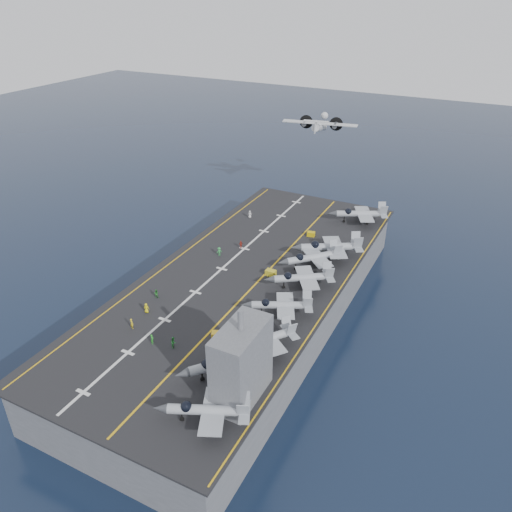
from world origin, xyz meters
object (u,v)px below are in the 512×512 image
at_px(fighter_jet_0, 208,409).
at_px(tow_cart_a, 218,335).
at_px(island_superstructure, 241,355).
at_px(transport_plane, 319,128).

xyz_separation_m(fighter_jet_0, tow_cart_a, (-8.19, 16.16, -1.69)).
xyz_separation_m(island_superstructure, transport_plane, (-23.45, 91.60, 7.51)).
bearing_deg(fighter_jet_0, tow_cart_a, 116.88).
relative_size(fighter_jet_0, transport_plane, 0.65).
xyz_separation_m(island_superstructure, fighter_jet_0, (-1.74, -6.33, -5.21)).
height_order(island_superstructure, fighter_jet_0, island_superstructure).
bearing_deg(tow_cart_a, transport_plane, 99.38).
xyz_separation_m(island_superstructure, tow_cart_a, (-9.93, 9.83, -6.90)).
height_order(fighter_jet_0, transport_plane, transport_plane).
distance_m(island_superstructure, tow_cart_a, 15.58).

